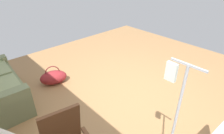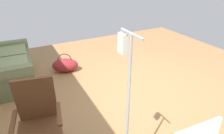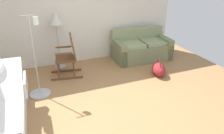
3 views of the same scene
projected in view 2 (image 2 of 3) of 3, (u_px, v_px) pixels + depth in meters
name	position (u px, v px, depth m)	size (l,w,h in m)	color
ground_plane	(138.00, 97.00, 3.60)	(6.82, 6.82, 0.00)	#9E7247
couch	(8.00, 67.00, 3.97)	(1.64, 0.93, 0.85)	#737D57
rocking_chair	(39.00, 124.00, 2.27)	(0.83, 0.60, 1.05)	brown
duffel_bag	(65.00, 65.00, 4.40)	(0.49, 0.64, 0.43)	maroon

